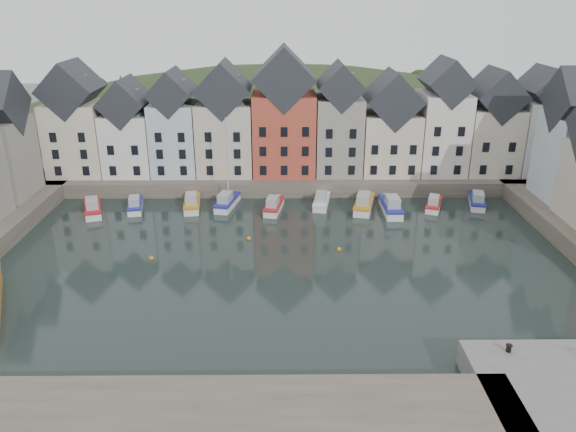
{
  "coord_description": "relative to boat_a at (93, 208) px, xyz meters",
  "views": [
    {
      "loc": [
        -0.06,
        -50.38,
        25.96
      ],
      "look_at": [
        0.43,
        6.0,
        3.7
      ],
      "focal_mm": 35.0,
      "sensor_mm": 36.0,
      "label": 1
    }
  ],
  "objects": [
    {
      "name": "mooring_buoys",
      "position": [
        20.32,
        -11.12,
        -0.58
      ],
      "size": [
        20.5,
        5.5,
        0.5
      ],
      "color": "#C37A16",
      "rests_on": "ground"
    },
    {
      "name": "boat_g",
      "position": [
        34.69,
        1.16,
        0.06
      ],
      "size": [
        3.69,
        7.19,
        2.64
      ],
      "rotation": [
        0.0,
        0.0,
        -0.24
      ],
      "color": "silver",
      "rests_on": "ground"
    },
    {
      "name": "hillside",
      "position": [
        24.34,
        39.55,
        -18.69
      ],
      "size": [
        153.6,
        70.4,
        64.0
      ],
      "color": "#2A361B",
      "rests_on": "ground"
    },
    {
      "name": "boat_h",
      "position": [
        38.01,
        0.03,
        0.06
      ],
      "size": [
        2.16,
        6.89,
        2.64
      ],
      "rotation": [
        0.0,
        0.0,
        -0.0
      ],
      "color": "silver",
      "rests_on": "ground"
    },
    {
      "name": "boat_j",
      "position": [
        49.8,
        2.38,
        -0.05
      ],
      "size": [
        3.19,
        6.17,
        2.27
      ],
      "rotation": [
        0.0,
        0.0,
        -0.24
      ],
      "color": "silver",
      "rests_on": "ground"
    },
    {
      "name": "boat_e",
      "position": [
        23.01,
        0.73,
        -0.05
      ],
      "size": [
        2.77,
        6.12,
        2.27
      ],
      "rotation": [
        0.0,
        0.0,
        -0.16
      ],
      "color": "silver",
      "rests_on": "ground"
    },
    {
      "name": "boat_a",
      "position": [
        0.0,
        0.0,
        0.0
      ],
      "size": [
        3.94,
        6.66,
        2.44
      ],
      "rotation": [
        0.0,
        0.0,
        0.33
      ],
      "color": "silver",
      "rests_on": "ground"
    },
    {
      "name": "boat_i",
      "position": [
        43.86,
        1.43,
        -0.1
      ],
      "size": [
        3.46,
        5.74,
        2.11
      ],
      "rotation": [
        0.0,
        0.0,
        -0.35
      ],
      "color": "silver",
      "rests_on": "ground"
    },
    {
      "name": "ground",
      "position": [
        24.32,
        -16.45,
        -0.73
      ],
      "size": [
        260.0,
        260.0,
        0.0
      ],
      "primitive_type": "plane",
      "color": "black",
      "rests_on": "ground"
    },
    {
      "name": "boat_c",
      "position": [
        12.35,
        1.76,
        -0.0
      ],
      "size": [
        2.64,
        6.5,
        2.43
      ],
      "rotation": [
        0.0,
        0.0,
        0.11
      ],
      "color": "silver",
      "rests_on": "ground"
    },
    {
      "name": "near_wall",
      "position": [
        14.32,
        -38.45,
        0.27
      ],
      "size": [
        50.0,
        6.0,
        2.0
      ],
      "primitive_type": "cube",
      "color": "#50473D",
      "rests_on": "ground"
    },
    {
      "name": "boat_f",
      "position": [
        29.27,
        2.47,
        -0.06
      ],
      "size": [
        2.74,
        6.06,
        2.24
      ],
      "rotation": [
        0.0,
        0.0,
        -0.16
      ],
      "color": "silver",
      "rests_on": "ground"
    },
    {
      "name": "mooring_bollard",
      "position": [
        40.47,
        -32.95,
        1.58
      ],
      "size": [
        0.48,
        0.48,
        0.56
      ],
      "color": "black",
      "rests_on": "near_quay"
    },
    {
      "name": "boat_d",
      "position": [
        16.88,
        2.15,
        0.05
      ],
      "size": [
        3.17,
        6.49,
        11.89
      ],
      "rotation": [
        0.0,
        0.0,
        -0.21
      ],
      "color": "silver",
      "rests_on": "ground"
    },
    {
      "name": "far_terrace",
      "position": [
        27.54,
        11.55,
        8.15
      ],
      "size": [
        72.37,
        8.16,
        17.78
      ],
      "color": "beige",
      "rests_on": "far_quay"
    },
    {
      "name": "far_quay",
      "position": [
        24.32,
        13.55,
        0.27
      ],
      "size": [
        90.0,
        16.0,
        2.0
      ],
      "primitive_type": "cube",
      "color": "#50473D",
      "rests_on": "ground"
    },
    {
      "name": "boat_b",
      "position": [
        5.06,
        1.28,
        -0.08
      ],
      "size": [
        2.79,
        5.87,
        2.17
      ],
      "rotation": [
        0.0,
        0.0,
        0.19
      ],
      "color": "silver",
      "rests_on": "ground"
    }
  ]
}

